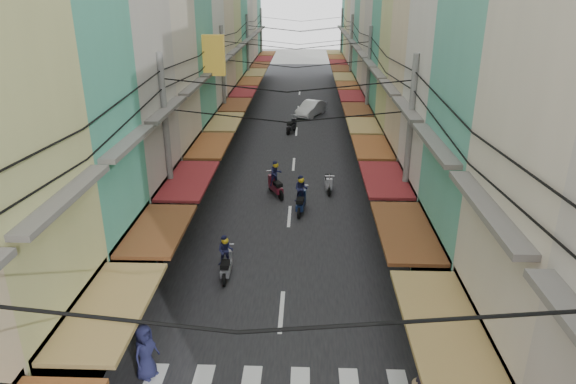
% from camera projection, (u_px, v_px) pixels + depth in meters
% --- Properties ---
extents(ground, '(160.00, 160.00, 0.00)m').
position_uv_depth(ground, '(284.00, 281.00, 19.69)').
color(ground, slate).
rests_on(ground, ground).
extents(road, '(10.00, 80.00, 0.02)m').
position_uv_depth(road, '(296.00, 139.00, 38.24)').
color(road, black).
rests_on(road, ground).
extents(sidewalk_left, '(3.00, 80.00, 0.06)m').
position_uv_depth(sidewalk_left, '(209.00, 137.00, 38.46)').
color(sidewalk_left, gray).
rests_on(sidewalk_left, ground).
extents(sidewalk_right, '(3.00, 80.00, 0.06)m').
position_uv_depth(sidewalk_right, '(383.00, 139.00, 38.02)').
color(sidewalk_right, gray).
rests_on(sidewalk_right, ground).
extents(building_row_left, '(7.80, 67.67, 23.70)m').
position_uv_depth(building_row_left, '(168.00, 0.00, 31.70)').
color(building_row_left, beige).
rests_on(building_row_left, ground).
extents(building_row_right, '(7.80, 68.98, 22.59)m').
position_uv_depth(building_row_right, '(425.00, 7.00, 31.19)').
color(building_row_right, teal).
rests_on(building_row_right, ground).
extents(utility_poles, '(10.20, 66.13, 8.20)m').
position_uv_depth(utility_poles, '(295.00, 57.00, 31.17)').
color(utility_poles, slate).
rests_on(utility_poles, ground).
extents(white_car, '(4.90, 3.53, 1.61)m').
position_uv_depth(white_car, '(311.00, 116.00, 45.10)').
color(white_car, silver).
rests_on(white_car, ground).
extents(bicycle, '(1.76, 0.67, 1.21)m').
position_uv_depth(bicycle, '(506.00, 335.00, 16.65)').
color(bicycle, black).
rests_on(bicycle, ground).
extents(moving_scooters, '(4.71, 23.29, 1.95)m').
position_uv_depth(moving_scooters, '(284.00, 190.00, 27.09)').
color(moving_scooters, black).
rests_on(moving_scooters, ground).
extents(parked_scooters, '(12.76, 12.69, 1.02)m').
position_uv_depth(parked_scooters, '(424.00, 328.00, 16.21)').
color(parked_scooters, black).
rests_on(parked_scooters, ground).
extents(pedestrians, '(11.40, 22.44, 2.20)m').
position_uv_depth(pedestrians, '(190.00, 223.00, 22.17)').
color(pedestrians, '#26202B').
rests_on(pedestrians, ground).
extents(market_umbrella, '(2.44, 2.44, 2.58)m').
position_uv_depth(market_umbrella, '(552.00, 354.00, 12.37)').
color(market_umbrella, '#B2B2B7').
rests_on(market_umbrella, ground).
extents(traffic_sign, '(0.10, 0.64, 2.94)m').
position_uv_depth(traffic_sign, '(471.00, 317.00, 13.97)').
color(traffic_sign, slate).
rests_on(traffic_sign, ground).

